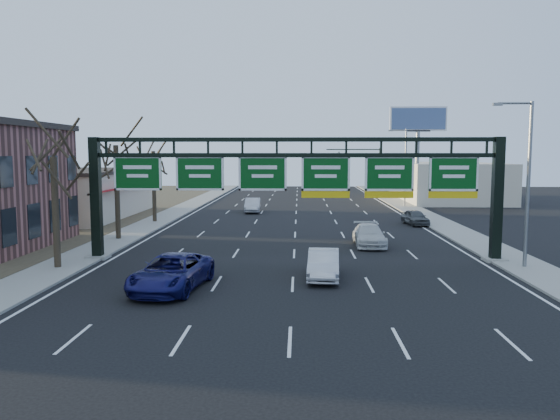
{
  "coord_description": "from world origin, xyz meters",
  "views": [
    {
      "loc": [
        0.29,
        -23.69,
        6.26
      ],
      "look_at": [
        -0.74,
        5.67,
        3.2
      ],
      "focal_mm": 35.0,
      "sensor_mm": 36.0,
      "label": 1
    }
  ],
  "objects_px": {
    "car_blue_suv": "(172,272)",
    "car_white_wagon": "(369,235)",
    "car_silver_sedan": "(323,264)",
    "sign_gantry": "(297,181)"
  },
  "relations": [
    {
      "from": "car_blue_suv",
      "to": "car_silver_sedan",
      "type": "distance_m",
      "value": 7.52
    },
    {
      "from": "car_blue_suv",
      "to": "car_white_wagon",
      "type": "xyz_separation_m",
      "value": [
        10.63,
        12.4,
        -0.09
      ]
    },
    {
      "from": "car_white_wagon",
      "to": "sign_gantry",
      "type": "bearing_deg",
      "value": -132.87
    },
    {
      "from": "sign_gantry",
      "to": "car_blue_suv",
      "type": "relative_size",
      "value": 4.26
    },
    {
      "from": "car_silver_sedan",
      "to": "car_white_wagon",
      "type": "relative_size",
      "value": 0.88
    },
    {
      "from": "car_blue_suv",
      "to": "car_white_wagon",
      "type": "bearing_deg",
      "value": 56.88
    },
    {
      "from": "car_blue_suv",
      "to": "car_silver_sedan",
      "type": "relative_size",
      "value": 1.32
    },
    {
      "from": "sign_gantry",
      "to": "car_blue_suv",
      "type": "bearing_deg",
      "value": -128.33
    },
    {
      "from": "car_silver_sedan",
      "to": "car_white_wagon",
      "type": "bearing_deg",
      "value": 73.64
    },
    {
      "from": "sign_gantry",
      "to": "car_white_wagon",
      "type": "bearing_deg",
      "value": 46.42
    }
  ]
}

